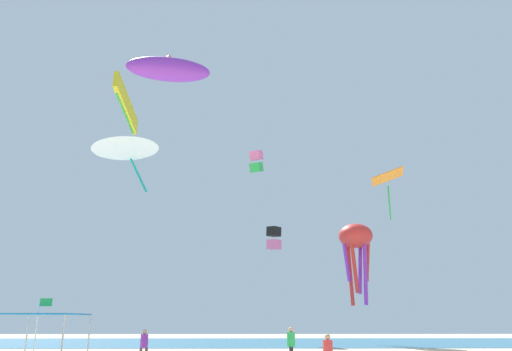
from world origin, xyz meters
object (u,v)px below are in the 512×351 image
(canopy_tent, at_px, (46,316))
(person_central, at_px, (328,351))
(kite_delta_white, at_px, (125,144))
(banner_flag, at_px, (39,325))
(kite_octopus_red, at_px, (356,240))
(person_leftmost, at_px, (144,343))
(person_near_tent, at_px, (291,342))
(kite_box_black, at_px, (274,238))
(kite_parafoil_yellow, at_px, (126,105))
(kite_diamond_orange, at_px, (387,179))
(kite_box_pink, at_px, (256,161))
(kite_inflatable_purple, at_px, (168,69))

(canopy_tent, bearing_deg, person_central, -9.80)
(person_central, xyz_separation_m, kite_delta_white, (-12.55, 15.83, 14.12))
(banner_flag, bearing_deg, kite_octopus_red, 48.24)
(person_leftmost, relative_size, kite_delta_white, 0.26)
(kite_delta_white, bearing_deg, person_near_tent, 64.36)
(kite_delta_white, xyz_separation_m, kite_octopus_red, (19.36, 9.27, -5.95))
(kite_box_black, bearing_deg, kite_parafoil_yellow, 157.53)
(kite_octopus_red, bearing_deg, kite_delta_white, -156.94)
(banner_flag, bearing_deg, kite_box_black, 63.16)
(banner_flag, xyz_separation_m, kite_diamond_orange, (19.26, 9.94, 9.74))
(canopy_tent, distance_m, kite_box_black, 28.23)
(kite_box_pink, xyz_separation_m, kite_diamond_orange, (9.15, -6.78, -3.46))
(kite_diamond_orange, bearing_deg, kite_box_black, 44.46)
(kite_inflatable_purple, bearing_deg, kite_box_pink, 36.89)
(person_leftmost, height_order, kite_inflatable_purple, kite_inflatable_purple)
(banner_flag, height_order, kite_box_pink, kite_box_pink)
(kite_parafoil_yellow, bearing_deg, kite_octopus_red, -74.39)
(kite_parafoil_yellow, bearing_deg, person_leftmost, -153.14)
(person_leftmost, xyz_separation_m, kite_delta_white, (-4.28, 9.67, 14.09))
(kite_inflatable_purple, height_order, kite_parafoil_yellow, kite_parafoil_yellow)
(canopy_tent, xyz_separation_m, person_near_tent, (10.78, 4.08, -1.21))
(kite_octopus_red, bearing_deg, kite_inflatable_purple, -145.11)
(person_central, distance_m, kite_inflatable_purple, 24.70)
(kite_inflatable_purple, distance_m, kite_box_pink, 10.90)
(kite_delta_white, bearing_deg, kite_diamond_orange, 97.03)
(kite_parafoil_yellow, distance_m, kite_octopus_red, 24.35)
(kite_box_pink, bearing_deg, person_near_tent, -57.49)
(kite_delta_white, bearing_deg, kite_box_pink, 127.41)
(kite_parafoil_yellow, bearing_deg, person_near_tent, -133.41)
(kite_diamond_orange, bearing_deg, kite_delta_white, 98.70)
(kite_box_black, height_order, kite_box_pink, kite_box_pink)
(kite_inflatable_purple, bearing_deg, banner_flag, -120.50)
(kite_box_black, height_order, kite_diamond_orange, kite_diamond_orange)
(canopy_tent, relative_size, kite_octopus_red, 0.46)
(canopy_tent, bearing_deg, kite_octopus_red, 51.30)
(kite_inflatable_purple, xyz_separation_m, kite_delta_white, (-3.50, 2.86, -4.84))
(person_near_tent, bearing_deg, kite_diamond_orange, 147.78)
(person_central, height_order, kite_inflatable_purple, kite_inflatable_purple)
(kite_box_black, distance_m, kite_delta_white, 17.19)
(kite_box_black, xyz_separation_m, kite_parafoil_yellow, (-13.58, -5.62, 11.21))
(person_near_tent, height_order, kite_octopus_red, kite_octopus_red)
(person_near_tent, relative_size, kite_delta_white, 0.28)
(person_leftmost, relative_size, kite_diamond_orange, 0.47)
(kite_box_black, relative_size, kite_parafoil_yellow, 0.34)
(kite_inflatable_purple, height_order, kite_octopus_red, kite_inflatable_purple)
(person_leftmost, relative_size, person_central, 1.03)
(kite_parafoil_yellow, bearing_deg, banner_flag, -169.17)
(kite_box_pink, relative_size, kite_diamond_orange, 0.60)
(banner_flag, xyz_separation_m, kite_box_pink, (10.11, 16.72, 13.20))
(person_near_tent, bearing_deg, kite_inflatable_purple, -116.08)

